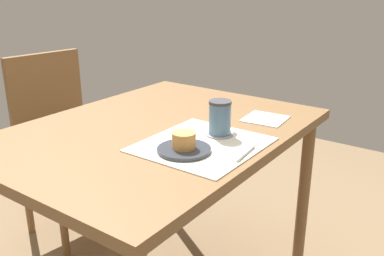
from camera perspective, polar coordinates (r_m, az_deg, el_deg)
dining_table at (r=1.57m, az=-4.65°, el=-2.71°), size 1.15×0.87×0.76m
wooden_chair at (r=2.24m, az=-16.90°, el=-1.26°), size 0.47×0.47×0.92m
placemat at (r=1.37m, az=1.36°, el=-2.22°), size 0.39×0.35×0.00m
pastry_plate at (r=1.31m, az=-1.08°, el=-2.91°), size 0.17×0.17×0.01m
pastry at (r=1.30m, az=-1.09°, el=-1.64°), size 0.07×0.07×0.05m
coffee_coaster at (r=1.45m, az=3.68°, el=-0.83°), size 0.10×0.10×0.00m
coffee_mug at (r=1.43m, az=3.79°, el=1.45°), size 0.11×0.08×0.12m
teaspoon at (r=1.30m, az=7.20°, el=-3.35°), size 0.13×0.02×0.01m
paper_napkin at (r=1.64m, az=9.73°, el=1.22°), size 0.16×0.16×0.00m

